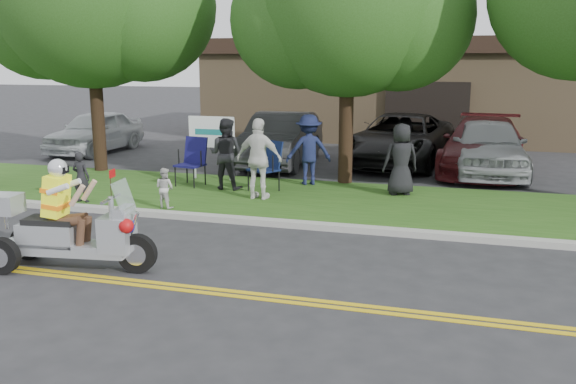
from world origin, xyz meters
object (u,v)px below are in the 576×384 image
(spectator_adult_right, at_px, (259,159))
(parked_car_mid, at_px, (401,139))
(parked_car_far_left, at_px, (95,131))
(parked_car_right, at_px, (484,145))
(trike_scooter, at_px, (65,231))
(spectator_adult_mid, at_px, (226,154))
(parked_car_far_right, at_px, (487,146))
(lawn_chair_b, at_px, (193,158))
(parked_car_left, at_px, (281,139))
(lawn_chair_a, at_px, (268,163))

(spectator_adult_right, relative_size, parked_car_mid, 0.33)
(parked_car_far_left, distance_m, parked_car_right, 12.92)
(trike_scooter, height_order, spectator_adult_mid, spectator_adult_mid)
(trike_scooter, bearing_deg, parked_car_far_left, 113.69)
(parked_car_far_left, xyz_separation_m, parked_car_right, (12.92, -0.27, 0.04))
(parked_car_far_left, height_order, parked_car_far_right, parked_car_far_right)
(lawn_chair_b, bearing_deg, parked_car_right, 41.72)
(parked_car_mid, relative_size, parked_car_right, 1.05)
(spectator_adult_right, relative_size, parked_car_left, 0.38)
(parked_car_far_right, bearing_deg, lawn_chair_b, -154.57)
(spectator_adult_right, bearing_deg, parked_car_far_right, -129.70)
(trike_scooter, distance_m, lawn_chair_b, 6.11)
(lawn_chair_a, relative_size, parked_car_far_right, 0.25)
(parked_car_mid, relative_size, parked_car_far_right, 1.17)
(lawn_chair_a, bearing_deg, lawn_chair_b, -153.15)
(trike_scooter, height_order, spectator_adult_right, spectator_adult_right)
(parked_car_left, bearing_deg, lawn_chair_a, -79.63)
(trike_scooter, bearing_deg, parked_car_right, 51.33)
(spectator_adult_right, xyz_separation_m, parked_car_left, (-1.02, 5.00, -0.22))
(trike_scooter, xyz_separation_m, lawn_chair_b, (-0.67, 6.07, 0.17))
(trike_scooter, relative_size, spectator_adult_mid, 1.54)
(spectator_adult_mid, bearing_deg, spectator_adult_right, 145.76)
(lawn_chair_b, height_order, parked_car_far_right, parked_car_far_right)
(spectator_adult_mid, distance_m, parked_car_far_right, 7.47)
(parked_car_mid, bearing_deg, lawn_chair_b, -124.46)
(parked_car_left, bearing_deg, parked_car_right, 2.79)
(parked_car_mid, bearing_deg, parked_car_far_right, -16.87)
(parked_car_right, relative_size, parked_car_far_right, 1.11)
(parked_car_far_left, distance_m, parked_car_mid, 10.51)
(lawn_chair_a, bearing_deg, parked_car_far_right, 69.23)
(lawn_chair_b, bearing_deg, parked_car_far_left, 150.49)
(parked_car_far_left, bearing_deg, spectator_adult_right, -35.29)
(spectator_adult_mid, bearing_deg, parked_car_far_left, -34.41)
(parked_car_far_left, height_order, parked_car_mid, parked_car_mid)
(spectator_adult_mid, distance_m, parked_car_right, 7.66)
(parked_car_left, bearing_deg, parked_car_far_right, -1.28)
(lawn_chair_a, bearing_deg, parked_car_left, 132.64)
(parked_car_left, distance_m, parked_car_far_right, 6.00)
(spectator_adult_mid, bearing_deg, parked_car_mid, -122.28)
(lawn_chair_b, height_order, parked_car_right, parked_car_right)
(trike_scooter, xyz_separation_m, lawn_chair_a, (1.33, 5.96, 0.17))
(lawn_chair_b, relative_size, parked_car_far_left, 0.28)
(lawn_chair_a, relative_size, spectator_adult_right, 0.65)
(trike_scooter, distance_m, parked_car_left, 10.02)
(trike_scooter, distance_m, parked_car_right, 12.30)
(spectator_adult_right, height_order, parked_car_far_right, spectator_adult_right)
(parked_car_far_right, bearing_deg, lawn_chair_a, -145.06)
(trike_scooter, xyz_separation_m, spectator_adult_mid, (0.31, 5.83, 0.36))
(spectator_adult_right, bearing_deg, spectator_adult_mid, -31.05)
(trike_scooter, height_order, parked_car_left, trike_scooter)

